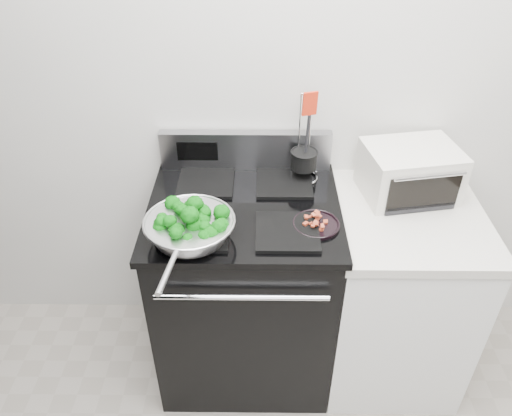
{
  "coord_description": "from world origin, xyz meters",
  "views": [
    {
      "loc": [
        -0.23,
        -0.24,
        2.14
      ],
      "look_at": [
        -0.25,
        1.36,
        0.98
      ],
      "focal_mm": 35.0,
      "sensor_mm": 36.0,
      "label": 1
    }
  ],
  "objects_px": {
    "skillet": "(190,227)",
    "toaster_oven": "(409,172)",
    "bacon_plate": "(316,222)",
    "utensil_holder": "(304,164)",
    "gas_range": "(245,287)"
  },
  "relations": [
    {
      "from": "gas_range",
      "to": "utensil_holder",
      "type": "distance_m",
      "value": 0.63
    },
    {
      "from": "gas_range",
      "to": "toaster_oven",
      "type": "height_order",
      "value": "toaster_oven"
    },
    {
      "from": "skillet",
      "to": "toaster_oven",
      "type": "distance_m",
      "value": 0.96
    },
    {
      "from": "utensil_holder",
      "to": "toaster_oven",
      "type": "height_order",
      "value": "utensil_holder"
    },
    {
      "from": "skillet",
      "to": "toaster_oven",
      "type": "relative_size",
      "value": 1.28
    },
    {
      "from": "skillet",
      "to": "toaster_oven",
      "type": "xyz_separation_m",
      "value": [
        0.89,
        0.35,
        0.03
      ]
    },
    {
      "from": "bacon_plate",
      "to": "skillet",
      "type": "bearing_deg",
      "value": -170.32
    },
    {
      "from": "bacon_plate",
      "to": "utensil_holder",
      "type": "distance_m",
      "value": 0.35
    },
    {
      "from": "bacon_plate",
      "to": "utensil_holder",
      "type": "height_order",
      "value": "utensil_holder"
    },
    {
      "from": "skillet",
      "to": "gas_range",
      "type": "bearing_deg",
      "value": 55.5
    },
    {
      "from": "bacon_plate",
      "to": "utensil_holder",
      "type": "bearing_deg",
      "value": 94.89
    },
    {
      "from": "utensil_holder",
      "to": "gas_range",
      "type": "bearing_deg",
      "value": -156.89
    },
    {
      "from": "gas_range",
      "to": "skillet",
      "type": "xyz_separation_m",
      "value": [
        -0.19,
        -0.21,
        0.52
      ]
    },
    {
      "from": "gas_range",
      "to": "utensil_holder",
      "type": "height_order",
      "value": "utensil_holder"
    },
    {
      "from": "gas_range",
      "to": "toaster_oven",
      "type": "xyz_separation_m",
      "value": [
        0.7,
        0.15,
        0.54
      ]
    }
  ]
}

